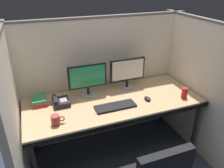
% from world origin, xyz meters
% --- Properties ---
extents(cubicle_partition_rear, '(2.21, 0.06, 1.57)m').
position_xyz_m(cubicle_partition_rear, '(0.00, 0.74, 0.79)').
color(cubicle_partition_rear, beige).
rests_on(cubicle_partition_rear, ground).
extents(cubicle_partition_left, '(0.06, 1.41, 1.57)m').
position_xyz_m(cubicle_partition_left, '(-0.99, 0.20, 0.79)').
color(cubicle_partition_left, beige).
rests_on(cubicle_partition_left, ground).
extents(cubicle_partition_right, '(0.06, 1.41, 1.57)m').
position_xyz_m(cubicle_partition_right, '(0.99, 0.20, 0.79)').
color(cubicle_partition_right, beige).
rests_on(cubicle_partition_right, ground).
extents(desk, '(1.90, 0.80, 0.74)m').
position_xyz_m(desk, '(0.00, 0.29, 0.69)').
color(desk, tan).
rests_on(desk, ground).
extents(monitor_left, '(0.43, 0.17, 0.37)m').
position_xyz_m(monitor_left, '(-0.22, 0.52, 0.96)').
color(monitor_left, gray).
rests_on(monitor_left, desk).
extents(monitor_right, '(0.43, 0.17, 0.37)m').
position_xyz_m(monitor_right, '(0.27, 0.54, 0.96)').
color(monitor_right, gray).
rests_on(monitor_right, desk).
extents(keyboard_main, '(0.43, 0.15, 0.02)m').
position_xyz_m(keyboard_main, '(-0.03, 0.17, 0.75)').
color(keyboard_main, black).
rests_on(keyboard_main, desk).
extents(computer_mouse, '(0.06, 0.10, 0.04)m').
position_xyz_m(computer_mouse, '(0.35, 0.18, 0.76)').
color(computer_mouse, black).
rests_on(computer_mouse, desk).
extents(coffee_mug, '(0.13, 0.08, 0.09)m').
position_xyz_m(coffee_mug, '(-0.65, 0.09, 0.79)').
color(coffee_mug, '#993333').
rests_on(coffee_mug, desk).
extents(book_stack, '(0.16, 0.21, 0.07)m').
position_xyz_m(book_stack, '(-0.76, 0.54, 0.77)').
color(book_stack, '#B22626').
rests_on(book_stack, desk).
extents(desk_phone, '(0.17, 0.19, 0.09)m').
position_xyz_m(desk_phone, '(-0.55, 0.42, 0.77)').
color(desk_phone, black).
rests_on(desk_phone, desk).
extents(soda_can, '(0.07, 0.07, 0.12)m').
position_xyz_m(soda_can, '(0.76, 0.08, 0.80)').
color(soda_can, red).
rests_on(soda_can, desk).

